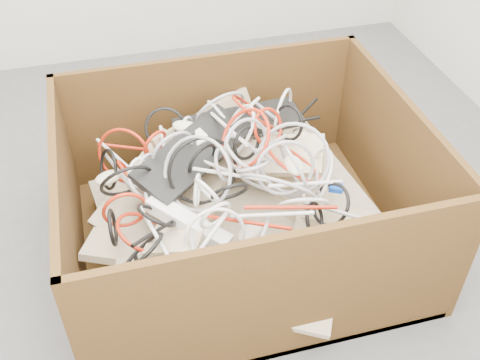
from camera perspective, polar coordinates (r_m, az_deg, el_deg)
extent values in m
plane|color=#4E4E50|center=(2.20, -3.38, -5.59)|extent=(3.00, 3.00, 0.00)
cube|color=#36210D|center=(2.16, 0.14, -6.13)|extent=(1.18, 0.98, 0.03)
cube|color=#36210D|center=(2.35, -2.91, 6.51)|extent=(1.18, 0.03, 0.54)
cube|color=#36210D|center=(1.67, 4.52, -11.78)|extent=(1.18, 0.02, 0.54)
cube|color=#36210D|center=(2.16, 15.11, 1.59)|extent=(0.02, 0.93, 0.54)
cube|color=#36210D|center=(1.95, -16.54, -3.95)|extent=(0.03, 0.93, 0.54)
cube|color=tan|center=(2.12, 0.00, -4.42)|extent=(1.04, 0.90, 0.19)
cube|color=tan|center=(2.00, -2.23, -4.67)|extent=(0.74, 0.67, 0.20)
cube|color=tan|center=(2.10, -9.34, -0.42)|extent=(0.44, 0.43, 0.18)
cube|color=tan|center=(2.12, 5.23, -0.67)|extent=(0.42, 0.44, 0.19)
cube|color=tan|center=(1.88, 7.24, -8.41)|extent=(0.36, 0.48, 0.13)
cube|color=tan|center=(1.87, -8.13, -7.20)|extent=(0.49, 0.31, 0.12)
cube|color=tan|center=(1.96, 10.56, -3.91)|extent=(0.40, 0.45, 0.20)
cube|color=tan|center=(2.19, -3.20, 4.78)|extent=(0.45, 0.31, 0.18)
cube|color=tan|center=(1.86, -5.12, -3.28)|extent=(0.34, 0.48, 0.15)
cube|color=tan|center=(2.05, 1.83, 2.48)|extent=(0.48, 0.35, 0.15)
cube|color=black|center=(2.11, -0.22, 5.77)|extent=(0.47, 0.18, 0.04)
cube|color=black|center=(1.94, -4.61, 2.74)|extent=(0.46, 0.42, 0.09)
ellipsoid|color=beige|center=(1.99, -12.92, 0.25)|extent=(0.11, 0.09, 0.04)
ellipsoid|color=beige|center=(2.12, 6.21, 4.34)|extent=(0.08, 0.11, 0.04)
ellipsoid|color=beige|center=(1.77, 1.10, -5.24)|extent=(0.11, 0.10, 0.04)
ellipsoid|color=beige|center=(1.81, 5.35, 1.49)|extent=(0.06, 0.10, 0.04)
ellipsoid|color=beige|center=(2.03, -5.44, 5.27)|extent=(0.11, 0.10, 0.04)
cube|color=white|center=(1.95, -7.13, 1.82)|extent=(0.32, 0.17, 0.13)
cube|color=white|center=(1.77, -5.17, -4.24)|extent=(0.25, 0.24, 0.10)
cube|color=blue|center=(1.90, 9.47, -0.69)|extent=(0.06, 0.05, 0.03)
torus|color=silver|center=(1.69, -2.47, -3.52)|extent=(0.15, 0.07, 0.15)
torus|color=#949499|center=(2.15, 2.94, 6.51)|extent=(0.13, 0.20, 0.18)
torus|color=#949499|center=(1.77, 1.24, 1.43)|extent=(0.15, 0.13, 0.09)
torus|color=#949499|center=(1.91, -8.46, 0.63)|extent=(0.15, 0.14, 0.17)
torus|color=#AB200C|center=(2.06, 1.27, 6.82)|extent=(0.17, 0.20, 0.15)
torus|color=black|center=(1.89, 0.67, 3.69)|extent=(0.15, 0.09, 0.16)
torus|color=#949499|center=(1.80, 5.39, 1.14)|extent=(0.08, 0.22, 0.22)
torus|color=#949499|center=(1.83, -1.63, 1.55)|extent=(0.10, 0.15, 0.13)
torus|color=#949499|center=(1.82, 0.63, 3.53)|extent=(0.21, 0.13, 0.23)
torus|color=#949499|center=(1.77, 3.83, -0.74)|extent=(0.32, 0.25, 0.26)
torus|color=black|center=(1.76, -1.02, -1.20)|extent=(0.18, 0.10, 0.16)
torus|color=black|center=(1.83, 8.99, -2.43)|extent=(0.14, 0.20, 0.17)
torus|color=silver|center=(2.05, 2.57, 5.32)|extent=(0.16, 0.17, 0.09)
torus|color=#949499|center=(1.91, -6.71, 3.03)|extent=(0.20, 0.10, 0.21)
torus|color=#AB200C|center=(2.00, -8.44, 3.63)|extent=(0.12, 0.10, 0.14)
torus|color=black|center=(1.75, 7.41, -3.85)|extent=(0.09, 0.13, 0.13)
torus|color=#AB200C|center=(1.93, 2.79, 5.26)|extent=(0.17, 0.12, 0.16)
torus|color=black|center=(2.04, -12.92, 1.03)|extent=(0.09, 0.16, 0.17)
torus|color=silver|center=(1.74, -3.26, -1.13)|extent=(0.08, 0.14, 0.14)
torus|color=black|center=(1.68, -9.60, -7.03)|extent=(0.14, 0.18, 0.17)
torus|color=silver|center=(1.80, -4.25, -1.01)|extent=(0.06, 0.15, 0.15)
torus|color=#949499|center=(1.83, 5.34, 2.11)|extent=(0.31, 0.20, 0.28)
torus|color=#949499|center=(1.78, 4.50, 1.15)|extent=(0.26, 0.08, 0.25)
torus|color=silver|center=(1.79, 6.32, -2.43)|extent=(0.22, 0.14, 0.18)
torus|color=black|center=(2.02, 4.86, 5.70)|extent=(0.08, 0.17, 0.17)
torus|color=black|center=(1.87, -11.17, -0.10)|extent=(0.25, 0.11, 0.23)
torus|color=silver|center=(1.89, -9.41, 0.26)|extent=(0.13, 0.16, 0.17)
torus|color=#AB200C|center=(1.90, 5.39, 1.68)|extent=(0.19, 0.23, 0.16)
torus|color=black|center=(2.10, -7.43, 5.13)|extent=(0.20, 0.13, 0.17)
torus|color=silver|center=(2.13, 4.27, 6.57)|extent=(0.17, 0.23, 0.27)
torus|color=#949499|center=(2.11, -1.96, 7.04)|extent=(0.27, 0.16, 0.24)
torus|color=silver|center=(1.96, -0.06, 5.05)|extent=(0.14, 0.23, 0.20)
torus|color=#949499|center=(1.78, -4.30, 0.61)|extent=(0.29, 0.25, 0.25)
torus|color=#AB200C|center=(2.06, -11.44, 2.36)|extent=(0.22, 0.18, 0.26)
torus|color=#AB200C|center=(1.98, -10.68, 0.29)|extent=(0.12, 0.19, 0.17)
torus|color=black|center=(1.74, -8.26, -3.53)|extent=(0.16, 0.18, 0.11)
torus|color=#AB200C|center=(1.81, -11.32, -2.96)|extent=(0.19, 0.02, 0.18)
torus|color=silver|center=(2.09, -5.41, 4.85)|extent=(0.10, 0.13, 0.16)
torus|color=black|center=(1.82, -3.70, 0.91)|extent=(0.31, 0.12, 0.30)
torus|color=black|center=(1.88, -3.78, 1.99)|extent=(0.16, 0.11, 0.18)
torus|color=#949499|center=(1.81, 0.42, 2.70)|extent=(0.18, 0.21, 0.14)
torus|color=#AB200C|center=(1.83, 0.52, 4.15)|extent=(0.20, 0.28, 0.22)
torus|color=#AB200C|center=(1.77, -9.67, -5.16)|extent=(0.21, 0.24, 0.13)
torus|color=black|center=(1.77, -12.51, -4.63)|extent=(0.03, 0.17, 0.17)
torus|color=silver|center=(1.93, 7.64, 0.28)|extent=(0.11, 0.29, 0.28)
torus|color=silver|center=(2.15, -1.52, 5.68)|extent=(0.12, 0.28, 0.27)
torus|color=silver|center=(1.69, -2.50, -5.61)|extent=(0.21, 0.08, 0.21)
cylinder|color=silver|center=(1.69, 3.23, -3.45)|extent=(0.24, 0.09, 0.04)
cylinder|color=silver|center=(1.79, -1.08, 0.58)|extent=(0.21, 0.16, 0.05)
cylinder|color=#AB200C|center=(1.71, 5.07, -2.72)|extent=(0.28, 0.08, 0.03)
cylinder|color=#949499|center=(1.63, -4.69, -7.03)|extent=(0.03, 0.14, 0.02)
cylinder|color=black|center=(1.69, -10.11, -8.56)|extent=(0.02, 0.13, 0.05)
cylinder|color=#949499|center=(1.85, 3.07, 3.61)|extent=(0.13, 0.08, 0.02)
cylinder|color=silver|center=(1.93, -1.19, 5.15)|extent=(0.07, 0.28, 0.07)
cylinder|color=black|center=(1.97, 3.28, 4.86)|extent=(0.14, 0.02, 0.04)
cylinder|color=black|center=(2.16, 6.09, 5.90)|extent=(0.16, 0.04, 0.03)
cylinder|color=#AB200C|center=(1.89, -8.15, -0.57)|extent=(0.15, 0.20, 0.09)
cylinder|color=#949499|center=(1.98, -11.96, 0.88)|extent=(0.08, 0.24, 0.04)
cylinder|color=black|center=(2.25, 6.52, 6.92)|extent=(0.13, 0.10, 0.04)
cylinder|color=silver|center=(1.69, -8.50, -5.15)|extent=(0.07, 0.20, 0.05)
cylinder|color=#949499|center=(1.67, 2.52, -4.89)|extent=(0.08, 0.14, 0.06)
cylinder|color=#AB200C|center=(1.71, 0.69, -4.20)|extent=(0.23, 0.17, 0.05)
cylinder|color=black|center=(1.70, -7.22, -7.98)|extent=(0.07, 0.14, 0.05)
cylinder|color=black|center=(1.85, 13.48, -4.55)|extent=(0.13, 0.04, 0.04)
cylinder|color=silver|center=(1.64, -3.13, -5.80)|extent=(0.15, 0.14, 0.06)
cylinder|color=black|center=(1.70, -8.65, -5.26)|extent=(0.14, 0.13, 0.07)
cylinder|color=silver|center=(1.88, 14.64, -3.91)|extent=(0.24, 0.06, 0.05)
cylinder|color=#949499|center=(1.86, -9.50, -0.09)|extent=(0.02, 0.19, 0.06)
cylinder|color=silver|center=(1.90, 2.24, 2.62)|extent=(0.09, 0.18, 0.03)
cylinder|color=silver|center=(2.01, 0.35, 6.77)|extent=(0.17, 0.16, 0.02)
cylinder|color=silver|center=(2.00, -7.59, 3.47)|extent=(0.03, 0.23, 0.02)
cylinder|color=silver|center=(1.92, -3.92, 1.97)|extent=(0.17, 0.17, 0.02)
cylinder|color=silver|center=(1.79, 6.58, -0.37)|extent=(0.26, 0.04, 0.07)
cylinder|color=silver|center=(2.08, -11.71, 1.86)|extent=(0.16, 0.21, 0.09)
cylinder|color=#AB200C|center=(2.16, -11.45, 3.23)|extent=(0.19, 0.03, 0.07)
cylinder|color=#949499|center=(1.77, 9.17, -2.97)|extent=(0.19, 0.16, 0.02)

